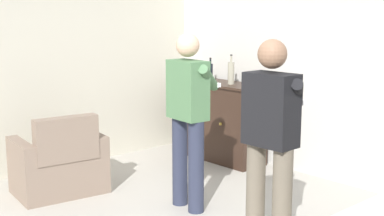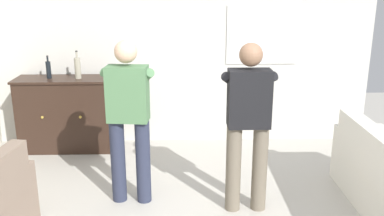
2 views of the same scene
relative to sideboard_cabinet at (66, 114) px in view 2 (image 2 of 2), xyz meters
name	(u,v)px [view 2 (image 2 of 2)]	position (x,y,z in m)	size (l,w,h in m)	color
wall_back_with_window	(184,42)	(1.60, 0.36, 0.90)	(5.20, 0.15, 2.80)	beige
sideboard_cabinet	(66,114)	(0.00, 0.00, 0.00)	(1.26, 0.49, 0.99)	black
bottle_wine_green	(78,68)	(0.21, -0.02, 0.64)	(0.08, 0.08, 0.36)	gray
bottle_liquor_amber	(49,69)	(-0.18, 0.00, 0.61)	(0.06, 0.06, 0.30)	black
person_standing_left	(129,115)	(1.02, -1.45, 0.44)	(0.56, 0.49, 1.68)	#282D42
person_standing_right	(248,120)	(2.18, -1.65, 0.44)	(0.56, 0.48, 1.68)	#6B6051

